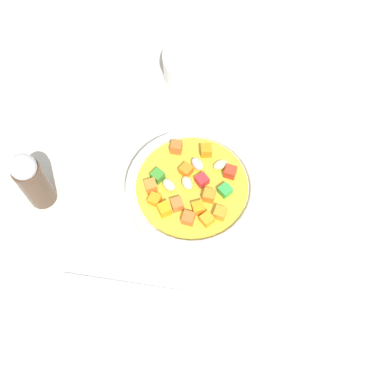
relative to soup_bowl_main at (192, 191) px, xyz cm
name	(u,v)px	position (x,y,z in cm)	size (l,w,h in cm)	color
ground_plane	(192,202)	(0.01, 0.00, -3.45)	(140.00, 140.00, 2.00)	#BAB2A0
soup_bowl_main	(192,191)	(0.00, 0.00, 0.00)	(16.39, 16.39, 5.49)	white
spoon	(179,292)	(-12.22, -1.39, -2.07)	(3.57, 23.80, 0.75)	silver
side_bowl_small	(197,62)	(20.64, 4.16, -0.42)	(10.13, 10.13, 3.91)	white
pepper_shaker	(32,180)	(-4.18, 18.84, 2.37)	(3.49, 3.49, 9.69)	#4C3828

